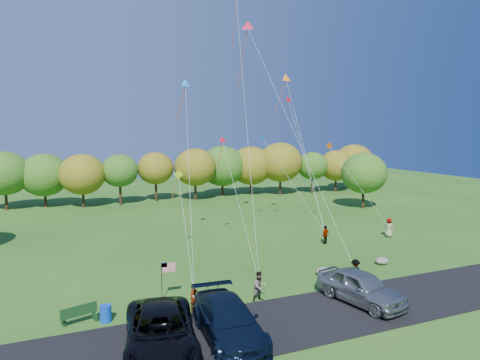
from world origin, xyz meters
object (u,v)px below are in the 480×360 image
at_px(flyer_c, 355,272).
at_px(flyer_d, 325,235).
at_px(trash_barrel, 106,314).
at_px(minivan_silver, 361,287).
at_px(flyer_b, 260,286).
at_px(flyer_a, 194,298).
at_px(park_bench, 79,314).
at_px(flyer_e, 389,228).
at_px(minivan_navy, 229,320).
at_px(minivan_dark, 161,332).

distance_m(flyer_c, flyer_d, 10.43).
relative_size(flyer_c, trash_barrel, 1.88).
relative_size(minivan_silver, trash_barrel, 6.21).
bearing_deg(flyer_d, flyer_b, 17.58).
relative_size(flyer_a, park_bench, 0.86).
bearing_deg(flyer_e, trash_barrel, 76.15).
distance_m(minivan_navy, park_bench, 8.28).
height_order(minivan_navy, flyer_d, minivan_navy).
bearing_deg(flyer_d, minivan_navy, 19.44).
bearing_deg(minivan_silver, park_bench, 155.50).
bearing_deg(minivan_navy, flyer_a, 102.95).
xyz_separation_m(minivan_navy, park_bench, (-6.80, 4.71, -0.43)).
xyz_separation_m(flyer_c, park_bench, (-17.49, 0.83, -0.29)).
height_order(flyer_c, flyer_d, flyer_c).
distance_m(flyer_b, flyer_d, 14.78).
xyz_separation_m(flyer_a, flyer_e, (22.54, 9.33, 0.12)).
height_order(flyer_b, flyer_d, flyer_b).
bearing_deg(flyer_e, flyer_b, 85.34).
bearing_deg(minivan_dark, minivan_silver, 14.79).
relative_size(minivan_dark, flyer_b, 3.84).
xyz_separation_m(minivan_navy, flyer_e, (21.92, 13.21, -0.07)).
bearing_deg(minivan_silver, minivan_dark, 173.35).
xyz_separation_m(minivan_dark, flyer_d, (18.16, 13.44, -0.18)).
bearing_deg(flyer_e, flyer_d, 56.27).
distance_m(minivan_silver, flyer_c, 3.26).
distance_m(minivan_dark, flyer_c, 14.59).
distance_m(flyer_a, flyer_d, 18.14).
bearing_deg(minivan_silver, flyer_c, 46.13).
bearing_deg(trash_barrel, flyer_b, -3.75).
distance_m(minivan_silver, park_bench, 16.16).
bearing_deg(flyer_b, flyer_c, -4.35).
bearing_deg(minivan_silver, flyer_b, 141.39).
height_order(minivan_navy, park_bench, minivan_navy).
relative_size(minivan_silver, park_bench, 3.02).
bearing_deg(trash_barrel, flyer_a, -6.95).
height_order(minivan_silver, trash_barrel, minivan_silver).
height_order(minivan_silver, flyer_c, minivan_silver).
height_order(park_bench, trash_barrel, park_bench).
xyz_separation_m(flyer_c, trash_barrel, (-16.14, 0.59, -0.41)).
height_order(flyer_a, flyer_e, flyer_e).
bearing_deg(minivan_dark, flyer_e, 37.26).
relative_size(minivan_dark, park_bench, 3.68).
bearing_deg(flyer_b, flyer_e, 22.55).
bearing_deg(flyer_b, flyer_a, 175.65).
distance_m(flyer_d, park_bench, 23.28).
relative_size(minivan_navy, minivan_silver, 1.13).
distance_m(flyer_a, trash_barrel, 4.88).
xyz_separation_m(minivan_silver, flyer_c, (1.73, 2.75, -0.17)).
bearing_deg(trash_barrel, minivan_navy, -39.33).
bearing_deg(flyer_e, minivan_navy, 89.50).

